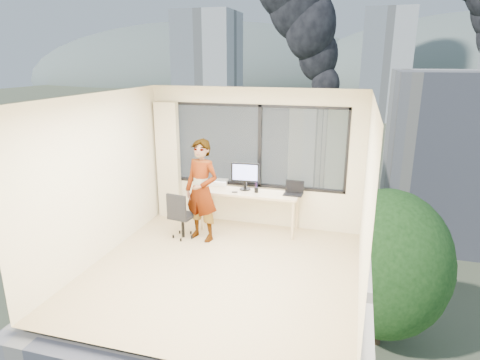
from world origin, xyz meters
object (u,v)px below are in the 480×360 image
(desk, at_px, (250,210))
(person, at_px, (202,190))
(chair, at_px, (182,214))
(handbag, at_px, (295,187))
(laptop, at_px, (293,189))
(monitor, at_px, (245,176))
(game_console, at_px, (218,182))

(desk, relative_size, person, 1.00)
(chair, relative_size, handbag, 3.53)
(desk, relative_size, chair, 2.06)
(chair, relative_size, laptop, 2.47)
(monitor, bearing_deg, handbag, 3.92)
(person, bearing_deg, desk, 58.65)
(desk, distance_m, monitor, 0.65)
(person, relative_size, handbag, 7.25)
(monitor, height_order, handbag, monitor)
(game_console, height_order, handbag, handbag)
(desk, distance_m, laptop, 0.93)
(game_console, bearing_deg, laptop, -15.69)
(game_console, relative_size, handbag, 1.39)
(person, distance_m, game_console, 0.89)
(desk, xyz_separation_m, monitor, (-0.11, 0.06, 0.63))
(handbag, bearing_deg, chair, -159.60)
(handbag, bearing_deg, monitor, -177.31)
(person, distance_m, laptop, 1.63)
(person, height_order, handbag, person)
(desk, height_order, handbag, handbag)
(monitor, bearing_deg, desk, -34.43)
(chair, distance_m, person, 0.59)
(chair, distance_m, laptop, 2.03)
(chair, relative_size, person, 0.49)
(chair, bearing_deg, person, 16.92)
(person, xyz_separation_m, game_console, (0.00, 0.88, -0.11))
(game_console, bearing_deg, person, -97.08)
(game_console, bearing_deg, handbag, -8.92)
(game_console, bearing_deg, monitor, -23.45)
(desk, bearing_deg, monitor, 149.19)
(person, bearing_deg, monitor, 66.26)
(desk, height_order, game_console, game_console)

